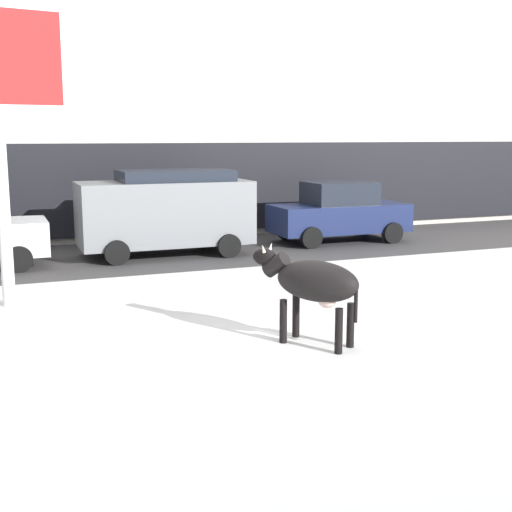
{
  "coord_description": "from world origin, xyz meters",
  "views": [
    {
      "loc": [
        -4.22,
        -9.61,
        3.25
      ],
      "look_at": [
        0.22,
        1.61,
        1.1
      ],
      "focal_mm": 47.87,
      "sensor_mm": 36.0,
      "label": 1
    }
  ],
  "objects": [
    {
      "name": "road_strip",
      "position": [
        0.0,
        8.74,
        0.0
      ],
      "size": [
        60.0,
        5.6,
        0.01
      ],
      "primitive_type": "cube",
      "color": "#423F3F",
      "rests_on": "ground"
    },
    {
      "name": "pedestrian_near_billboard",
      "position": [
        2.84,
        12.08,
        0.88
      ],
      "size": [
        0.36,
        0.24,
        1.73
      ],
      "color": "#282833",
      "rests_on": "ground"
    },
    {
      "name": "pedestrian_far_left",
      "position": [
        0.99,
        12.08,
        0.88
      ],
      "size": [
        0.36,
        0.24,
        1.73
      ],
      "color": "#282833",
      "rests_on": "ground"
    },
    {
      "name": "cow_black",
      "position": [
        0.41,
        -0.33,
        0.99
      ],
      "size": [
        1.41,
        1.8,
        1.54
      ],
      "color": "black",
      "rests_on": "ground"
    },
    {
      "name": "ground_plane",
      "position": [
        0.0,
        0.0,
        0.0
      ],
      "size": [
        120.0,
        120.0,
        0.0
      ],
      "primitive_type": "plane",
      "color": "white"
    },
    {
      "name": "building_facade",
      "position": [
        0.0,
        14.26,
        6.48
      ],
      "size": [
        44.0,
        6.1,
        13.0
      ],
      "color": "beige",
      "rests_on": "ground"
    },
    {
      "name": "pedestrian_by_cars",
      "position": [
        6.48,
        12.08,
        0.88
      ],
      "size": [
        0.36,
        0.24,
        1.73
      ],
      "color": "#282833",
      "rests_on": "ground"
    },
    {
      "name": "car_navy_sedan",
      "position": [
        5.81,
        8.79,
        0.91
      ],
      "size": [
        4.21,
        2.0,
        1.84
      ],
      "color": "#19234C",
      "rests_on": "ground"
    },
    {
      "name": "car_grey_van",
      "position": [
        0.28,
        8.38,
        1.24
      ],
      "size": [
        4.61,
        2.14,
        2.32
      ],
      "color": "slate",
      "rests_on": "ground"
    }
  ]
}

